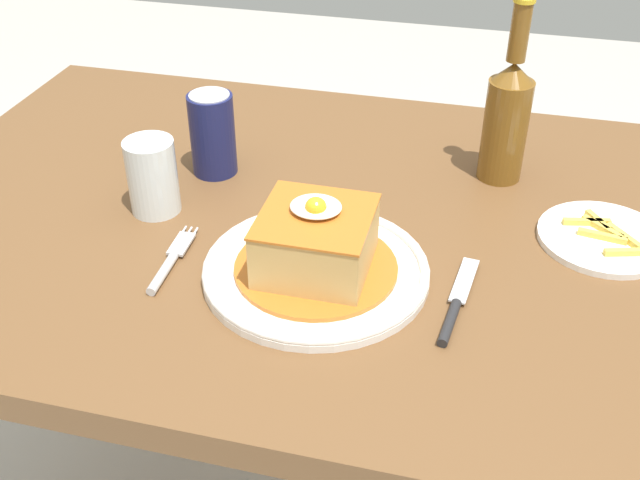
# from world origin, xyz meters

# --- Properties ---
(dining_table) EXTENTS (1.15, 0.81, 0.76)m
(dining_table) POSITION_xyz_m (0.00, 0.00, 0.63)
(dining_table) COLOR brown
(dining_table) RESTS_ON ground_plane
(main_plate) EXTENTS (0.28, 0.28, 0.02)m
(main_plate) POSITION_xyz_m (0.06, -0.13, 0.76)
(main_plate) COLOR white
(main_plate) RESTS_ON dining_table
(sandwich_meal) EXTENTS (0.20, 0.20, 0.10)m
(sandwich_meal) POSITION_xyz_m (0.06, -0.13, 0.80)
(sandwich_meal) COLOR #C66B23
(sandwich_meal) RESTS_ON main_plate
(fork) EXTENTS (0.02, 0.14, 0.01)m
(fork) POSITION_xyz_m (-0.12, -0.16, 0.76)
(fork) COLOR silver
(fork) RESTS_ON dining_table
(knife) EXTENTS (0.03, 0.17, 0.01)m
(knife) POSITION_xyz_m (0.23, -0.17, 0.76)
(knife) COLOR #262628
(knife) RESTS_ON dining_table
(soda_can) EXTENTS (0.07, 0.07, 0.12)m
(soda_can) POSITION_xyz_m (-0.15, 0.08, 0.82)
(soda_can) COLOR #191E51
(soda_can) RESTS_ON dining_table
(beer_bottle_amber) EXTENTS (0.06, 0.06, 0.27)m
(beer_bottle_amber) POSITION_xyz_m (0.26, 0.17, 0.86)
(beer_bottle_amber) COLOR brown
(beer_bottle_amber) RESTS_ON dining_table
(drinking_glass) EXTENTS (0.07, 0.07, 0.10)m
(drinking_glass) POSITION_xyz_m (-0.19, -0.04, 0.80)
(drinking_glass) COLOR gold
(drinking_glass) RESTS_ON dining_table
(side_plate_fries) EXTENTS (0.17, 0.17, 0.02)m
(side_plate_fries) POSITION_xyz_m (0.40, 0.03, 0.76)
(side_plate_fries) COLOR white
(side_plate_fries) RESTS_ON dining_table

